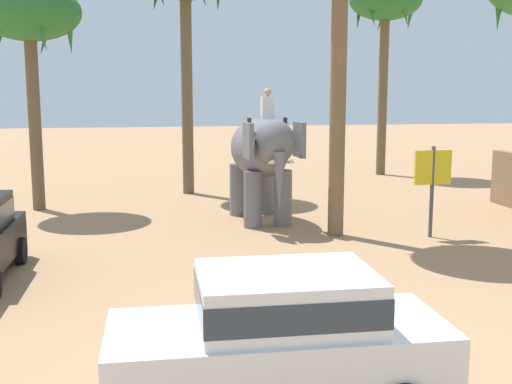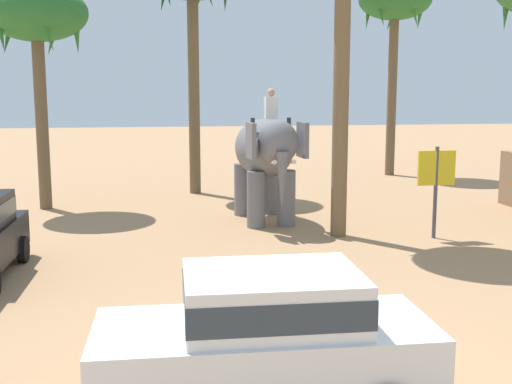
% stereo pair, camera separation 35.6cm
% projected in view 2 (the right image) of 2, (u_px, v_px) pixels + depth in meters
% --- Properties ---
extents(ground_plane, '(120.00, 120.00, 0.00)m').
position_uv_depth(ground_plane, '(313.00, 373.00, 8.80)').
color(ground_plane, tan).
extents(car_sedan_foreground, '(4.15, 1.97, 1.70)m').
position_uv_depth(car_sedan_foreground, '(267.00, 333.00, 7.75)').
color(car_sedan_foreground, white).
rests_on(car_sedan_foreground, ground).
extents(elephant_with_mahout, '(1.81, 3.92, 3.88)m').
position_uv_depth(elephant_with_mahout, '(266.00, 155.00, 18.55)').
color(elephant_with_mahout, slate).
rests_on(elephant_with_mahout, ground).
extents(palm_tree_left_of_road, '(3.20, 3.20, 7.13)m').
position_uv_depth(palm_tree_left_of_road, '(36.00, 18.00, 20.01)').
color(palm_tree_left_of_road, brown).
rests_on(palm_tree_left_of_road, ground).
extents(palm_tree_far_back, '(3.20, 3.20, 8.67)m').
position_uv_depth(palm_tree_far_back, '(395.00, 6.00, 28.09)').
color(palm_tree_far_back, brown).
rests_on(palm_tree_far_back, ground).
extents(signboard_yellow, '(1.00, 0.10, 2.40)m').
position_uv_depth(signboard_yellow, '(436.00, 174.00, 16.54)').
color(signboard_yellow, '#4C4C51').
rests_on(signboard_yellow, ground).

